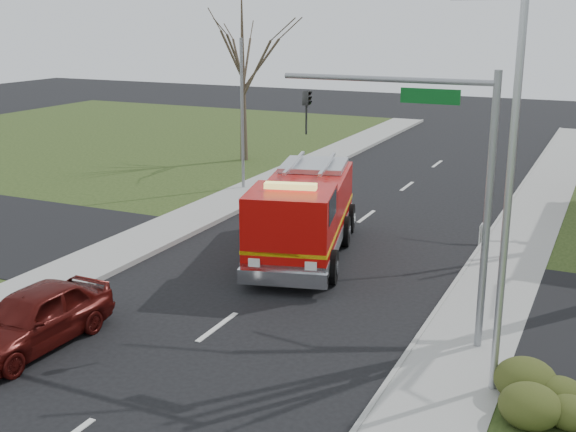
% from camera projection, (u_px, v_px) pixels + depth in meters
% --- Properties ---
extents(ground, '(120.00, 120.00, 0.00)m').
position_uv_depth(ground, '(217.00, 327.00, 19.07)').
color(ground, black).
rests_on(ground, ground).
extents(sidewalk_right, '(2.40, 80.00, 0.15)m').
position_uv_depth(sidewalk_right, '(451.00, 372.00, 16.52)').
color(sidewalk_right, '#9B9B95').
rests_on(sidewalk_right, ground).
extents(sidewalk_left, '(2.40, 80.00, 0.15)m').
position_uv_depth(sidewalk_left, '(38.00, 288.00, 21.58)').
color(sidewalk_left, '#9B9B95').
rests_on(sidewalk_left, ground).
extents(bare_tree_left, '(4.50, 4.50, 9.00)m').
position_uv_depth(bare_tree_left, '(243.00, 61.00, 39.11)').
color(bare_tree_left, '#362A20').
rests_on(bare_tree_left, ground).
extents(traffic_signal_mast, '(5.29, 0.18, 6.80)m').
position_uv_depth(traffic_signal_mast, '(436.00, 158.00, 17.00)').
color(traffic_signal_mast, gray).
rests_on(traffic_signal_mast, ground).
extents(streetlight_pole, '(1.48, 0.16, 8.40)m').
position_uv_depth(streetlight_pole, '(506.00, 191.00, 14.50)').
color(streetlight_pole, '#B7BABF').
rests_on(streetlight_pole, ground).
extents(utility_pole_far, '(0.14, 0.14, 7.00)m').
position_uv_depth(utility_pole_far, '(242.00, 116.00, 33.13)').
color(utility_pole_far, gray).
rests_on(utility_pole_far, ground).
extents(fire_engine, '(4.53, 8.11, 3.10)m').
position_uv_depth(fire_engine, '(303.00, 216.00, 24.39)').
color(fire_engine, '#B80B08').
rests_on(fire_engine, ground).
extents(parked_car_maroon, '(1.92, 4.52, 1.52)m').
position_uv_depth(parked_car_maroon, '(33.00, 318.00, 17.78)').
color(parked_car_maroon, '#480E0B').
rests_on(parked_car_maroon, ground).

